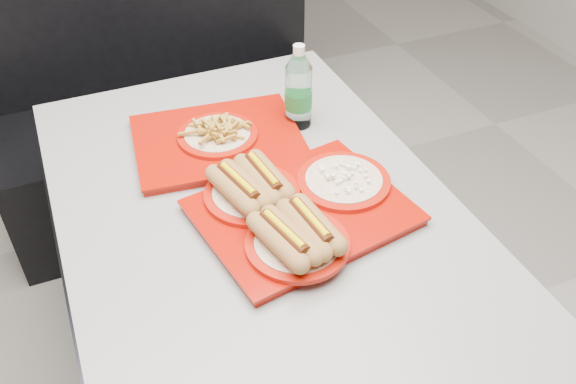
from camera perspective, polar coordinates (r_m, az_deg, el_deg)
name	(u,v)px	position (r m, az deg, el deg)	size (l,w,h in m)	color
diner_table	(264,263)	(1.53, -2.23, -6.64)	(0.92, 1.42, 0.75)	black
booth_bench	(166,109)	(2.48, -11.36, 7.62)	(1.30, 0.57, 1.35)	black
tray_near	(294,207)	(1.38, 0.59, -1.43)	(0.51, 0.43, 0.10)	#9A0D04
tray_far	(218,137)	(1.63, -6.60, 5.15)	(0.47, 0.39, 0.09)	#9A0D04
water_bottle	(298,91)	(1.66, 0.98, 9.39)	(0.08, 0.08, 0.24)	silver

